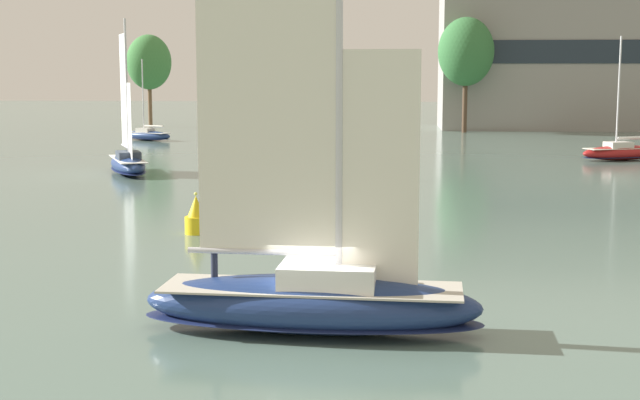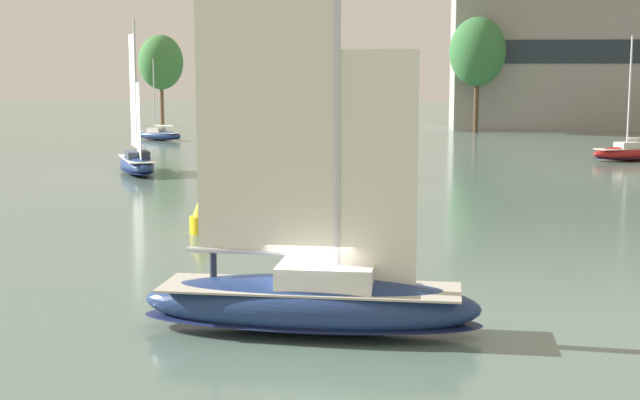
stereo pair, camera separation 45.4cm
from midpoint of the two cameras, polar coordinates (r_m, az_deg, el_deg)
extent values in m
plane|color=slate|center=(25.67, -0.14, -8.44)|extent=(400.00, 400.00, 0.00)
cube|color=gray|center=(120.94, 15.71, 8.64)|extent=(29.72, 12.92, 17.85)
cube|color=#1E2833|center=(114.54, 16.30, 9.11)|extent=(26.75, 0.10, 2.86)
cylinder|color=#4C3828|center=(110.58, 10.09, 6.21)|extent=(0.60, 0.60, 7.52)
ellipsoid|color=#336B38|center=(110.55, 10.17, 9.34)|extent=(6.77, 6.77, 8.27)
cylinder|color=brown|center=(123.12, -9.98, 6.20)|extent=(0.53, 0.53, 6.65)
ellipsoid|color=#3D7A3D|center=(123.06, -10.04, 8.69)|extent=(5.99, 5.99, 7.32)
ellipsoid|color=navy|center=(25.45, -0.14, -6.67)|extent=(9.76, 3.15, 1.64)
ellipsoid|color=#19234C|center=(25.57, -0.14, -7.65)|extent=(9.86, 3.19, 0.20)
cube|color=#BCB7A8|center=(25.33, -0.14, -5.62)|extent=(8.58, 2.67, 0.06)
cube|color=silver|center=(25.18, 0.95, -4.84)|extent=(2.79, 2.02, 0.68)
cylinder|color=silver|center=(24.49, 1.66, 8.22)|extent=(0.19, 0.19, 12.06)
cylinder|color=silver|center=(25.35, -3.28, -3.32)|extent=(4.34, 0.37, 0.16)
cube|color=silver|center=(24.80, -2.97, 7.93)|extent=(3.99, 0.22, 9.89)
cube|color=silver|center=(24.54, 4.33, 1.85)|extent=(2.12, 0.12, 6.63)
cylinder|color=#232838|center=(26.10, -6.35, -4.23)|extent=(0.21, 0.21, 0.85)
cylinder|color=silver|center=(25.95, -6.38, -2.61)|extent=(0.36, 0.36, 0.65)
sphere|color=tan|center=(25.87, -6.39, -1.64)|extent=(0.24, 0.24, 0.24)
ellipsoid|color=maroon|center=(79.00, 19.54, 2.84)|extent=(7.65, 4.60, 1.26)
ellipsoid|color=#19234C|center=(79.03, 19.53, 2.59)|extent=(7.73, 4.65, 0.15)
cube|color=beige|center=(78.97, 19.55, 3.12)|extent=(6.71, 3.97, 0.06)
cube|color=beige|center=(78.73, 19.34, 3.32)|extent=(2.46, 2.10, 0.52)
cylinder|color=silver|center=(78.39, 19.36, 6.50)|extent=(0.15, 0.15, 9.26)
ellipsoid|color=navy|center=(98.47, -10.17, 4.10)|extent=(6.36, 4.43, 1.06)
ellipsoid|color=#19234C|center=(98.49, -10.16, 3.93)|extent=(6.43, 4.48, 0.13)
cube|color=silver|center=(98.45, -10.17, 4.28)|extent=(5.57, 3.84, 0.06)
cube|color=beige|center=(98.64, -10.31, 4.43)|extent=(2.12, 1.89, 0.44)
cylinder|color=silver|center=(98.61, -10.44, 6.58)|extent=(0.13, 0.13, 7.82)
cylinder|color=silver|center=(97.79, -9.79, 4.65)|extent=(2.55, 1.39, 0.11)
cylinder|color=silver|center=(97.79, -9.79, 4.70)|extent=(2.33, 1.32, 0.17)
ellipsoid|color=navy|center=(66.37, -11.45, 2.26)|extent=(5.33, 8.19, 1.36)
ellipsoid|color=#19234C|center=(66.41, -11.44, 1.94)|extent=(5.39, 8.27, 0.16)
cube|color=silver|center=(66.33, -11.46, 2.61)|extent=(4.61, 7.17, 0.06)
cube|color=#333D4C|center=(65.91, -11.42, 2.85)|extent=(2.35, 2.68, 0.56)
cylinder|color=silver|center=(65.42, -11.51, 6.94)|extent=(0.16, 0.16, 9.98)
cylinder|color=silver|center=(67.41, -11.61, 3.40)|extent=(1.61, 3.33, 0.14)
cube|color=white|center=(67.06, -11.69, 6.88)|extent=(1.39, 3.02, 8.18)
cube|color=white|center=(64.53, -11.34, 4.93)|extent=(0.75, 1.61, 5.49)
cylinder|color=yellow|center=(41.21, -7.30, -1.58)|extent=(1.06, 1.06, 0.79)
cone|color=yellow|center=(41.07, -7.32, -0.37)|extent=(0.79, 0.79, 0.97)
sphere|color=#F2F266|center=(40.99, -7.34, 0.41)|extent=(0.16, 0.16, 0.16)
camera|label=1|loc=(0.23, -89.53, 0.07)|focal=50.00mm
camera|label=2|loc=(0.23, 90.47, -0.07)|focal=50.00mm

